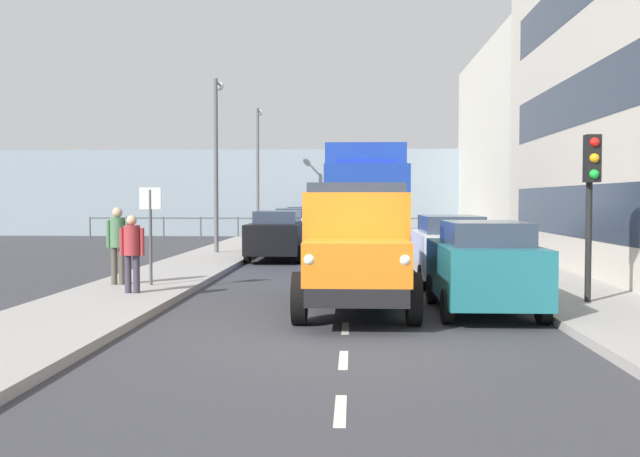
{
  "coord_description": "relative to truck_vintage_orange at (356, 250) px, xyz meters",
  "views": [
    {
      "loc": [
        -0.13,
        10.95,
        2.13
      ],
      "look_at": [
        0.77,
        -8.28,
        1.34
      ],
      "focal_mm": 39.97,
      "sensor_mm": 36.0,
      "label": 1
    }
  ],
  "objects": [
    {
      "name": "ground_plane",
      "position": [
        0.18,
        -7.13,
        -1.18
      ],
      "size": [
        80.0,
        80.0,
        0.0
      ],
      "primitive_type": "plane",
      "color": "#38383D"
    },
    {
      "name": "sidewalk_left",
      "position": [
        -4.62,
        -7.13,
        -1.1
      ],
      "size": [
        2.62,
        35.42,
        0.15
      ],
      "primitive_type": "cube",
      "color": "#9E9993",
      "rests_on": "ground_plane"
    },
    {
      "name": "sidewalk_right",
      "position": [
        4.99,
        -7.13,
        -1.1
      ],
      "size": [
        2.62,
        35.42,
        0.15
      ],
      "primitive_type": "cube",
      "color": "#9E9993",
      "rests_on": "ground_plane"
    },
    {
      "name": "road_centreline_markings",
      "position": [
        0.18,
        -6.12,
        -1.17
      ],
      "size": [
        0.12,
        31.37,
        0.01
      ],
      "color": "silver",
      "rests_on": "ground_plane"
    },
    {
      "name": "building_far_block",
      "position": [
        -9.67,
        -21.05,
        3.41
      ],
      "size": [
        7.48,
        13.4,
        9.19
      ],
      "color": "beige",
      "rests_on": "ground_plane"
    },
    {
      "name": "sea_horizon",
      "position": [
        0.18,
        -27.85,
        1.32
      ],
      "size": [
        80.0,
        0.8,
        5.0
      ],
      "primitive_type": "cube",
      "color": "#84939E",
      "rests_on": "ground_plane"
    },
    {
      "name": "seawall_railing",
      "position": [
        0.18,
        -24.25,
        -0.26
      ],
      "size": [
        28.08,
        0.08,
        1.2
      ],
      "color": "#4C5156",
      "rests_on": "ground_plane"
    },
    {
      "name": "truck_vintage_orange",
      "position": [
        0.0,
        0.0,
        0.0
      ],
      "size": [
        2.17,
        5.64,
        2.43
      ],
      "color": "black",
      "rests_on": "ground_plane"
    },
    {
      "name": "lorry_cargo_blue",
      "position": [
        -0.32,
        -10.39,
        0.9
      ],
      "size": [
        2.58,
        8.2,
        3.87
      ],
      "color": "#193899",
      "rests_on": "ground_plane"
    },
    {
      "name": "car_teal_kerbside_near",
      "position": [
        -2.36,
        -0.03,
        -0.29
      ],
      "size": [
        1.8,
        3.82,
        1.72
      ],
      "color": "#1E6670",
      "rests_on": "ground_plane"
    },
    {
      "name": "car_white_kerbside_1",
      "position": [
        -2.36,
        -4.79,
        -0.28
      ],
      "size": [
        1.78,
        4.54,
        1.72
      ],
      "color": "white",
      "rests_on": "ground_plane"
    },
    {
      "name": "car_black_oppositeside_0",
      "position": [
        2.73,
        -11.6,
        -0.28
      ],
      "size": [
        1.86,
        4.62,
        1.72
      ],
      "color": "black",
      "rests_on": "ground_plane"
    },
    {
      "name": "car_silver_oppositeside_1",
      "position": [
        2.73,
        -18.64,
        -0.28
      ],
      "size": [
        1.87,
        3.99,
        1.72
      ],
      "color": "#B7BABF",
      "rests_on": "ground_plane"
    },
    {
      "name": "car_navy_oppositeside_2",
      "position": [
        2.73,
        -24.68,
        -0.28
      ],
      "size": [
        1.93,
        4.53,
        1.72
      ],
      "color": "navy",
      "rests_on": "ground_plane"
    },
    {
      "name": "pedestrian_couple_b",
      "position": [
        4.72,
        -1.47,
        -0.06
      ],
      "size": [
        0.53,
        0.34,
        1.65
      ],
      "color": "#383342",
      "rests_on": "sidewalk_right"
    },
    {
      "name": "pedestrian_couple_a",
      "position": [
        5.51,
        -2.91,
        0.03
      ],
      "size": [
        0.53,
        0.34,
        1.79
      ],
      "color": "#4C473D",
      "rests_on": "sidewalk_right"
    },
    {
      "name": "traffic_light_near",
      "position": [
        -4.46,
        -0.49,
        1.29
      ],
      "size": [
        0.28,
        0.41,
        3.2
      ],
      "color": "black",
      "rests_on": "sidewalk_left"
    },
    {
      "name": "lamp_post_promenade",
      "position": [
        5.17,
        -13.2,
        2.82
      ],
      "size": [
        0.32,
        1.14,
        6.46
      ],
      "color": "#59595B",
      "rests_on": "sidewalk_right"
    },
    {
      "name": "lamp_post_far",
      "position": [
        5.06,
        -24.0,
        2.97
      ],
      "size": [
        0.32,
        1.14,
        6.76
      ],
      "color": "#59595B",
      "rests_on": "sidewalk_right"
    },
    {
      "name": "street_sign",
      "position": [
        4.72,
        -2.85,
        0.5
      ],
      "size": [
        0.5,
        0.07,
        2.25
      ],
      "color": "#4C4C4C",
      "rests_on": "sidewalk_right"
    }
  ]
}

